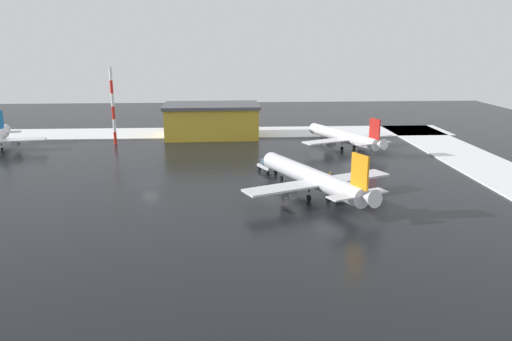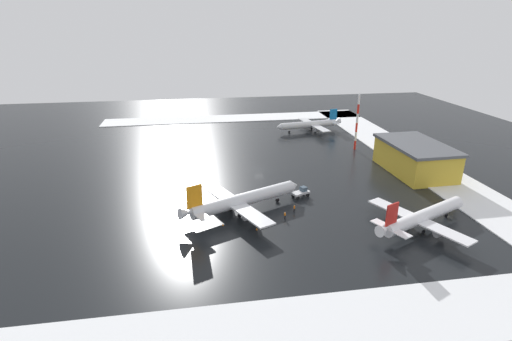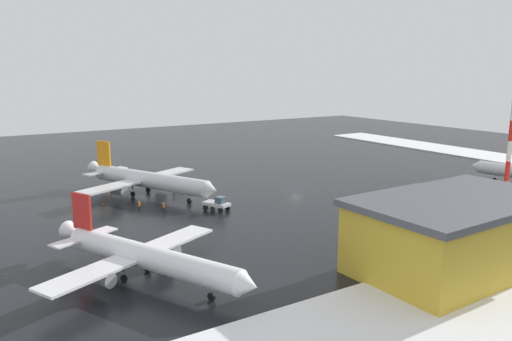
{
  "view_description": "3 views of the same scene",
  "coord_description": "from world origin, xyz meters",
  "px_view_note": "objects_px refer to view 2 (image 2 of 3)",
  "views": [
    {
      "loc": [
        -14.33,
        87.63,
        25.35
      ],
      "look_at": [
        -19.03,
        4.37,
        3.36
      ],
      "focal_mm": 35.0,
      "sensor_mm": 36.0,
      "label": 1
    },
    {
      "loc": [
        -111.21,
        19.04,
        41.8
      ],
      "look_at": [
        -8.39,
        2.32,
        2.66
      ],
      "focal_mm": 28.0,
      "sensor_mm": 36.0,
      "label": 2
    },
    {
      "loc": [
        -59.6,
        -79.2,
        23.14
      ],
      "look_at": [
        -9.0,
        1.04,
        4.16
      ],
      "focal_mm": 35.0,
      "sensor_mm": 36.0,
      "label": 3
    }
  ],
  "objects_px": {
    "antenna_mast": "(357,123)",
    "cargo_hangar": "(415,158)",
    "ground_crew_beside_wing": "(294,208)",
    "ground_crew_near_tug": "(285,215)",
    "traffic_cone_mid_line": "(223,224)",
    "ground_crew_by_nose_gear": "(244,200)",
    "traffic_cone_near_nose": "(257,229)",
    "airplane_parked_starboard": "(242,200)",
    "pushback_tug": "(301,192)",
    "airplane_distant_tail": "(423,216)",
    "airplane_foreground_jet": "(310,124)"
  },
  "relations": [
    {
      "from": "ground_crew_beside_wing",
      "to": "ground_crew_by_nose_gear",
      "type": "relative_size",
      "value": 1.0
    },
    {
      "from": "airplane_distant_tail",
      "to": "ground_crew_by_nose_gear",
      "type": "height_order",
      "value": "airplane_distant_tail"
    },
    {
      "from": "airplane_foreground_jet",
      "to": "traffic_cone_near_nose",
      "type": "distance_m",
      "value": 84.47
    },
    {
      "from": "airplane_foreground_jet",
      "to": "cargo_hangar",
      "type": "height_order",
      "value": "cargo_hangar"
    },
    {
      "from": "airplane_foreground_jet",
      "to": "ground_crew_near_tug",
      "type": "relative_size",
      "value": 16.39
    },
    {
      "from": "antenna_mast",
      "to": "cargo_hangar",
      "type": "relative_size",
      "value": 0.75
    },
    {
      "from": "antenna_mast",
      "to": "traffic_cone_mid_line",
      "type": "height_order",
      "value": "antenna_mast"
    },
    {
      "from": "ground_crew_by_nose_gear",
      "to": "airplane_distant_tail",
      "type": "bearing_deg",
      "value": 88.81
    },
    {
      "from": "ground_crew_near_tug",
      "to": "ground_crew_by_nose_gear",
      "type": "bearing_deg",
      "value": -112.84
    },
    {
      "from": "cargo_hangar",
      "to": "ground_crew_by_nose_gear",
      "type": "bearing_deg",
      "value": 103.05
    },
    {
      "from": "airplane_parked_starboard",
      "to": "traffic_cone_near_nose",
      "type": "bearing_deg",
      "value": -101.85
    },
    {
      "from": "airplane_foreground_jet",
      "to": "cargo_hangar",
      "type": "xyz_separation_m",
      "value": [
        -50.03,
        -16.86,
        1.69
      ]
    },
    {
      "from": "ground_crew_by_nose_gear",
      "to": "traffic_cone_near_nose",
      "type": "bearing_deg",
      "value": 30.19
    },
    {
      "from": "pushback_tug",
      "to": "antenna_mast",
      "type": "bearing_deg",
      "value": 26.72
    },
    {
      "from": "pushback_tug",
      "to": "cargo_hangar",
      "type": "distance_m",
      "value": 39.24
    },
    {
      "from": "airplane_distant_tail",
      "to": "ground_crew_near_tug",
      "type": "relative_size",
      "value": 15.98
    },
    {
      "from": "airplane_distant_tail",
      "to": "pushback_tug",
      "type": "height_order",
      "value": "airplane_distant_tail"
    },
    {
      "from": "ground_crew_by_nose_gear",
      "to": "antenna_mast",
      "type": "relative_size",
      "value": 0.09
    },
    {
      "from": "airplane_distant_tail",
      "to": "traffic_cone_mid_line",
      "type": "bearing_deg",
      "value": 144.57
    },
    {
      "from": "traffic_cone_near_nose",
      "to": "traffic_cone_mid_line",
      "type": "xyz_separation_m",
      "value": [
        3.21,
        6.94,
        0.0
      ]
    },
    {
      "from": "pushback_tug",
      "to": "cargo_hangar",
      "type": "relative_size",
      "value": 0.2
    },
    {
      "from": "pushback_tug",
      "to": "ground_crew_by_nose_gear",
      "type": "relative_size",
      "value": 2.98
    },
    {
      "from": "ground_crew_beside_wing",
      "to": "pushback_tug",
      "type": "bearing_deg",
      "value": 156.6
    },
    {
      "from": "ground_crew_beside_wing",
      "to": "ground_crew_near_tug",
      "type": "relative_size",
      "value": 1.0
    },
    {
      "from": "airplane_foreground_jet",
      "to": "traffic_cone_near_nose",
      "type": "bearing_deg",
      "value": 57.07
    },
    {
      "from": "airplane_parked_starboard",
      "to": "airplane_foreground_jet",
      "type": "distance_m",
      "value": 77.34
    },
    {
      "from": "ground_crew_near_tug",
      "to": "cargo_hangar",
      "type": "distance_m",
      "value": 49.91
    },
    {
      "from": "airplane_distant_tail",
      "to": "ground_crew_by_nose_gear",
      "type": "distance_m",
      "value": 40.57
    },
    {
      "from": "ground_crew_by_nose_gear",
      "to": "antenna_mast",
      "type": "xyz_separation_m",
      "value": [
        37.12,
        -43.77,
        8.48
      ]
    },
    {
      "from": "traffic_cone_mid_line",
      "to": "airplane_distant_tail",
      "type": "bearing_deg",
      "value": -100.93
    },
    {
      "from": "airplane_distant_tail",
      "to": "ground_crew_beside_wing",
      "type": "xyz_separation_m",
      "value": [
        12.08,
        24.96,
        -1.87
      ]
    },
    {
      "from": "airplane_distant_tail",
      "to": "pushback_tug",
      "type": "relative_size",
      "value": 5.36
    },
    {
      "from": "ground_crew_by_nose_gear",
      "to": "traffic_cone_near_nose",
      "type": "xyz_separation_m",
      "value": [
        -13.71,
        -0.97,
        -0.7
      ]
    },
    {
      "from": "ground_crew_beside_wing",
      "to": "cargo_hangar",
      "type": "height_order",
      "value": "cargo_hangar"
    },
    {
      "from": "ground_crew_near_tug",
      "to": "ground_crew_by_nose_gear",
      "type": "xyz_separation_m",
      "value": [
        9.67,
        8.07,
        0.0
      ]
    },
    {
      "from": "airplane_parked_starboard",
      "to": "ground_crew_near_tug",
      "type": "distance_m",
      "value": 10.52
    },
    {
      "from": "ground_crew_near_tug",
      "to": "traffic_cone_mid_line",
      "type": "relative_size",
      "value": 3.11
    },
    {
      "from": "pushback_tug",
      "to": "traffic_cone_mid_line",
      "type": "xyz_separation_m",
      "value": [
        -12.05,
        20.9,
        -1.01
      ]
    },
    {
      "from": "ground_crew_near_tug",
      "to": "airplane_distant_tail",
      "type": "bearing_deg",
      "value": 99.59
    },
    {
      "from": "airplane_distant_tail",
      "to": "antenna_mast",
      "type": "height_order",
      "value": "antenna_mast"
    },
    {
      "from": "pushback_tug",
      "to": "antenna_mast",
      "type": "distance_m",
      "value": 46.51
    },
    {
      "from": "ground_crew_beside_wing",
      "to": "traffic_cone_near_nose",
      "type": "relative_size",
      "value": 3.11
    },
    {
      "from": "pushback_tug",
      "to": "ground_crew_by_nose_gear",
      "type": "height_order",
      "value": "pushback_tug"
    },
    {
      "from": "pushback_tug",
      "to": "antenna_mast",
      "type": "relative_size",
      "value": 0.27
    },
    {
      "from": "airplane_foreground_jet",
      "to": "cargo_hangar",
      "type": "distance_m",
      "value": 52.82
    },
    {
      "from": "traffic_cone_near_nose",
      "to": "ground_crew_near_tug",
      "type": "bearing_deg",
      "value": -60.38
    },
    {
      "from": "ground_crew_by_nose_gear",
      "to": "traffic_cone_mid_line",
      "type": "distance_m",
      "value": 12.1
    },
    {
      "from": "airplane_foreground_jet",
      "to": "pushback_tug",
      "type": "relative_size",
      "value": 5.5
    },
    {
      "from": "pushback_tug",
      "to": "cargo_hangar",
      "type": "bearing_deg",
      "value": -6.67
    },
    {
      "from": "cargo_hangar",
      "to": "traffic_cone_near_nose",
      "type": "relative_size",
      "value": 46.06
    }
  ]
}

